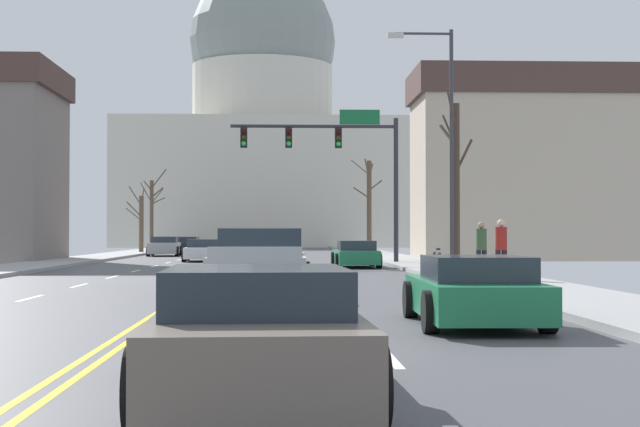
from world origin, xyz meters
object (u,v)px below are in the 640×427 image
at_px(pedestrian_01, 501,246).
at_px(sedan_near_01, 266,257).
at_px(sedan_oncoming_00, 203,251).
at_px(pedestrian_00, 481,245).
at_px(sedan_near_02, 269,265).
at_px(sedan_near_05, 257,336).
at_px(sedan_near_04, 474,292).
at_px(signal_gantry, 338,152).
at_px(street_lamp_right, 443,129).
at_px(sedan_near_00, 356,255).
at_px(sedan_oncoming_02, 187,245).
at_px(bicycle_parked, 437,262).
at_px(pickup_truck_near_03, 260,267).
at_px(sedan_oncoming_01, 165,247).

bearing_deg(pedestrian_01, sedan_near_01, 132.43).
height_order(sedan_oncoming_00, pedestrian_00, pedestrian_00).
relative_size(sedan_near_02, sedan_near_05, 1.09).
xyz_separation_m(sedan_near_02, sedan_near_04, (3.44, -12.34, -0.03)).
distance_m(signal_gantry, pedestrian_01, 18.07).
bearing_deg(signal_gantry, sedan_oncoming_00, 140.91).
bearing_deg(street_lamp_right, sedan_near_02, -136.94).
distance_m(signal_gantry, sedan_near_00, 5.93).
bearing_deg(sedan_oncoming_02, bicycle_parked, -72.77).
distance_m(signal_gantry, sedan_near_01, 11.14).
xyz_separation_m(sedan_near_04, sedan_near_05, (-3.30, -6.72, 0.03)).
bearing_deg(bicycle_parked, pedestrian_00, -67.76).
relative_size(pickup_truck_near_03, sedan_near_04, 1.25).
xyz_separation_m(sedan_near_02, sedan_oncoming_02, (-7.02, 46.40, -0.01)).
distance_m(street_lamp_right, sedan_near_04, 18.77).
relative_size(sedan_near_00, sedan_near_02, 0.97).
xyz_separation_m(pickup_truck_near_03, sedan_oncoming_01, (-7.13, 40.60, -0.12)).
height_order(pickup_truck_near_03, sedan_oncoming_00, pickup_truck_near_03).
distance_m(signal_gantry, sedan_oncoming_00, 9.93).
bearing_deg(sedan_near_04, sedan_near_00, 89.72).
distance_m(pickup_truck_near_03, pedestrian_01, 9.12).
bearing_deg(sedan_oncoming_00, signal_gantry, -39.09).
distance_m(sedan_oncoming_01, pedestrian_00, 34.66).
distance_m(sedan_near_02, bicycle_parked, 7.75).
bearing_deg(signal_gantry, street_lamp_right, -74.77).
bearing_deg(sedan_oncoming_01, sedan_near_02, -78.08).
bearing_deg(sedan_oncoming_00, sedan_near_04, -78.28).
distance_m(pickup_truck_near_03, sedan_near_04, 7.11).
distance_m(street_lamp_right, pickup_truck_near_03, 14.10).
xyz_separation_m(sedan_near_01, sedan_near_04, (3.67, -19.75, -0.05)).
height_order(sedan_near_01, sedan_oncoming_00, sedan_near_01).
bearing_deg(signal_gantry, sedan_near_05, -94.51).
xyz_separation_m(sedan_oncoming_01, pedestrian_00, (14.03, -31.69, 0.48)).
relative_size(signal_gantry, sedan_oncoming_02, 1.69).
bearing_deg(sedan_oncoming_00, pedestrian_00, -61.90).
distance_m(sedan_near_04, sedan_oncoming_00, 35.54).
relative_size(street_lamp_right, pickup_truck_near_03, 1.58).
bearing_deg(sedan_oncoming_01, pickup_truck_near_03, -80.04).
relative_size(street_lamp_right, sedan_oncoming_00, 1.99).
xyz_separation_m(sedan_near_00, sedan_oncoming_02, (-10.59, 32.89, 0.01)).
bearing_deg(sedan_near_00, sedan_near_02, -104.79).
bearing_deg(sedan_near_01, pedestrian_00, -33.89).
xyz_separation_m(sedan_near_00, pickup_truck_near_03, (-3.70, -19.70, 0.17)).
height_order(sedan_oncoming_00, sedan_oncoming_01, sedan_oncoming_01).
xyz_separation_m(sedan_near_02, sedan_oncoming_00, (-3.78, 22.46, -0.02)).
distance_m(sedan_near_01, pedestrian_01, 10.32).
height_order(sedan_oncoming_02, pedestrian_00, pedestrian_00).
bearing_deg(pedestrian_01, signal_gantry, 102.30).
bearing_deg(sedan_oncoming_02, sedan_near_05, -83.76).
distance_m(sedan_near_00, sedan_near_01, 7.18).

